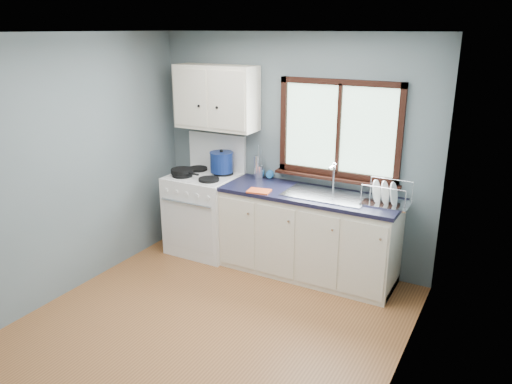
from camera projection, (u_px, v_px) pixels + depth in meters
The scene contains 18 objects.
floor at pixel (201, 335), 4.33m from camera, with size 3.20×3.60×0.02m, color #935B30.
ceiling at pixel (189, 31), 3.55m from camera, with size 3.20×3.60×0.02m, color white.
wall_back at pixel (292, 151), 5.45m from camera, with size 3.20×0.02×2.50m, color slate.
wall_left at pixel (55, 171), 4.68m from camera, with size 0.02×3.60×2.50m, color slate.
wall_right at pixel (401, 237), 3.21m from camera, with size 0.02×3.60×2.50m, color slate.
gas_range at pixel (205, 211), 5.84m from camera, with size 0.76×0.69×1.36m.
base_cabinets at pixel (308, 238), 5.28m from camera, with size 1.85×0.60×0.88m.
countertop at pixel (309, 195), 5.13m from camera, with size 1.89×0.64×0.04m, color black.
sink at pixel (326, 201), 5.06m from camera, with size 0.84×0.46×0.44m.
window at pixel (338, 136), 5.10m from camera, with size 1.36×0.10×1.03m.
upper_cabinets at pixel (216, 97), 5.51m from camera, with size 0.95×0.35×0.70m.
skillet at pixel (182, 171), 5.66m from camera, with size 0.40×0.29×0.05m.
stockpot at pixel (222, 162), 5.68m from camera, with size 0.28×0.28×0.27m.
utensil_crock at pixel (259, 171), 5.60m from camera, with size 0.13×0.13×0.37m.
thermos at pixel (257, 167), 5.55m from camera, with size 0.06×0.06×0.27m, color silver.
soap_bottle at pixel (269, 169), 5.55m from camera, with size 0.09×0.09×0.23m, color #2467A8.
dish_towel at pixel (259, 191), 5.15m from camera, with size 0.23×0.17×0.02m, color #E75222.
dish_rack at pixel (386, 198), 4.78m from camera, with size 0.44×0.33×0.23m.
Camera 1 is at (2.21, -3.04, 2.53)m, focal length 35.00 mm.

